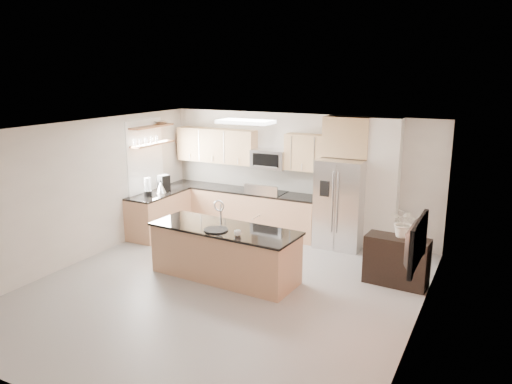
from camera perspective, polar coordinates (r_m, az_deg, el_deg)
The scene contains 27 objects.
floor at distance 8.28m, azimuth -3.90°, elevation -11.05°, with size 6.50×6.50×0.00m, color gray.
ceiling at distance 7.57m, azimuth -4.22°, elevation 7.12°, with size 6.00×6.50×0.02m, color white.
wall_back at distance 10.66m, azimuth 4.93°, elevation 1.95°, with size 6.00×0.02×2.60m, color beige.
wall_front at distance 5.47m, azimuth -22.09°, elevation -10.66°, with size 6.00×0.02×2.60m, color beige.
wall_left at distance 9.67m, azimuth -19.50°, elevation -0.02°, with size 0.02×6.50×2.60m, color beige.
wall_right at distance 6.85m, azimuth 18.13°, elevation -5.42°, with size 0.02×6.50×2.60m, color beige.
back_counter at distance 11.09m, azimuth -1.66°, elevation -1.95°, with size 3.55×0.66×1.44m.
left_counter at distance 10.99m, azimuth -11.04°, elevation -2.41°, with size 0.66×1.50×0.92m.
range at distance 10.80m, azimuth 1.23°, elevation -2.37°, with size 0.76×0.64×1.14m.
upper_cabinets at distance 10.97m, azimuth -1.68°, elevation 5.11°, with size 3.50×0.33×0.75m.
microwave at distance 10.65m, azimuth 1.55°, elevation 3.79°, with size 0.76×0.40×0.40m.
refrigerator at distance 10.07m, azimuth 9.67°, elevation -1.30°, with size 0.92×0.78×1.78m.
partition_column at distance 10.00m, azimuth 14.31°, elevation 0.78°, with size 0.60×0.30×2.60m, color white.
window at distance 10.91m, azimuth -12.58°, elevation 3.81°, with size 0.04×1.15×1.65m.
shelf_lower at distance 10.87m, azimuth -11.81°, elevation 5.41°, with size 0.30×1.20×0.04m, color #8C5E38.
shelf_upper at distance 10.82m, azimuth -11.90°, elevation 7.35°, with size 0.30×1.20×0.04m, color #8C5E38.
ceiling_fixture at distance 9.16m, azimuth -1.18°, elevation 8.04°, with size 1.00×0.50×0.06m, color white.
island at distance 8.58m, azimuth -3.58°, elevation -6.89°, with size 2.63×1.08×1.32m.
credenza at distance 8.62m, azimuth 15.76°, elevation -7.60°, with size 1.02×0.43×0.82m, color black.
cup at distance 7.99m, azimuth -2.12°, elevation -4.72°, with size 0.12×0.12×0.09m, color white.
platter at distance 8.29m, azimuth -4.61°, elevation -4.33°, with size 0.41×0.41×0.02m, color black.
blender at distance 10.59m, azimuth -12.28°, elevation 0.43°, with size 0.17×0.17×0.39m.
kettle at distance 10.85m, azimuth -10.83°, elevation 0.55°, with size 0.22×0.22×0.27m.
coffee_maker at distance 11.04m, azimuth -10.50°, elevation 1.01°, with size 0.23×0.26×0.34m.
bowl at distance 11.08m, azimuth -10.83°, elevation 7.85°, with size 0.34×0.34×0.08m, color silver.
flower_vase at distance 8.42m, azimuth 16.70°, elevation -2.55°, with size 0.67×0.59×0.75m, color silver.
television at distance 6.66m, azimuth 17.11°, elevation -5.43°, with size 1.08×0.14×0.62m, color black.
Camera 1 is at (3.89, -6.44, 3.47)m, focal length 35.00 mm.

